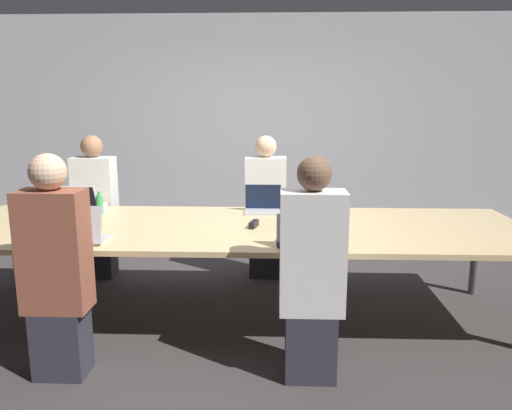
% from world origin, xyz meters
% --- Properties ---
extents(ground_plane, '(24.00, 24.00, 0.00)m').
position_xyz_m(ground_plane, '(0.00, 0.00, 0.00)').
color(ground_plane, '#383333').
extents(curtain_wall, '(12.00, 0.06, 2.80)m').
position_xyz_m(curtain_wall, '(0.00, 2.43, 1.40)').
color(curtain_wall, '#ADADB2').
rests_on(curtain_wall, ground_plane).
extents(conference_table, '(4.65, 1.48, 0.77)m').
position_xyz_m(conference_table, '(0.00, 0.00, 0.72)').
color(conference_table, '#D6B77F').
rests_on(conference_table, ground_plane).
extents(laptop_near_left, '(0.36, 0.27, 0.27)m').
position_xyz_m(laptop_near_left, '(-1.07, -0.55, 0.85)').
color(laptop_near_left, '#B7B7BC').
rests_on(laptop_near_left, conference_table).
extents(person_near_left, '(0.40, 0.24, 1.44)m').
position_xyz_m(person_near_left, '(-1.06, -0.97, 0.70)').
color(person_near_left, '#2D2D38').
rests_on(person_near_left, ground_plane).
extents(cup_near_left, '(0.07, 0.07, 0.09)m').
position_xyz_m(cup_near_left, '(-1.36, -0.50, 0.81)').
color(cup_near_left, '#232328').
rests_on(cup_near_left, conference_table).
extents(bottle_near_left, '(0.07, 0.07, 0.26)m').
position_xyz_m(bottle_near_left, '(-1.35, -0.44, 0.88)').
color(bottle_near_left, '#ADD1E0').
rests_on(bottle_near_left, conference_table).
extents(laptop_far_left, '(0.32, 0.23, 0.23)m').
position_xyz_m(laptop_far_left, '(-1.51, 0.51, 0.83)').
color(laptop_far_left, silver).
rests_on(laptop_far_left, conference_table).
extents(person_far_left, '(0.40, 0.24, 1.43)m').
position_xyz_m(person_far_left, '(-1.49, 0.91, 0.70)').
color(person_far_left, '#2D2D38').
rests_on(person_far_left, ground_plane).
extents(cup_far_left, '(0.08, 0.08, 0.09)m').
position_xyz_m(cup_far_left, '(-1.25, 0.44, 0.81)').
color(cup_far_left, white).
rests_on(cup_far_left, conference_table).
extents(bottle_far_left, '(0.06, 0.06, 0.20)m').
position_xyz_m(bottle_far_left, '(-1.25, 0.39, 0.85)').
color(bottle_far_left, green).
rests_on(bottle_far_left, conference_table).
extents(laptop_near_midright, '(0.35, 0.23, 0.23)m').
position_xyz_m(laptop_near_midright, '(0.49, -0.56, 0.83)').
color(laptop_near_midright, '#333338').
rests_on(laptop_near_midright, conference_table).
extents(person_near_midright, '(0.40, 0.24, 1.43)m').
position_xyz_m(person_near_midright, '(0.54, -0.94, 0.69)').
color(person_near_midright, '#2D2D38').
rests_on(person_near_midright, ground_plane).
extents(laptop_far_center, '(0.33, 0.24, 0.25)m').
position_xyz_m(laptop_far_center, '(0.20, 0.52, 0.84)').
color(laptop_far_center, '#B7B7BC').
rests_on(laptop_far_center, conference_table).
extents(person_far_center, '(0.40, 0.24, 1.43)m').
position_xyz_m(person_far_center, '(0.21, 0.98, 0.69)').
color(person_far_center, '#2D2D38').
rests_on(person_far_center, ground_plane).
extents(cup_far_center, '(0.07, 0.07, 0.10)m').
position_xyz_m(cup_far_center, '(0.44, 0.50, 0.82)').
color(cup_far_center, red).
rests_on(cup_far_center, conference_table).
extents(stapler, '(0.08, 0.16, 0.05)m').
position_xyz_m(stapler, '(0.14, -0.05, 0.79)').
color(stapler, black).
rests_on(stapler, conference_table).
extents(notebook, '(0.20, 0.16, 0.02)m').
position_xyz_m(notebook, '(0.44, -0.02, 0.78)').
color(notebook, '#2D4C8C').
rests_on(notebook, conference_table).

